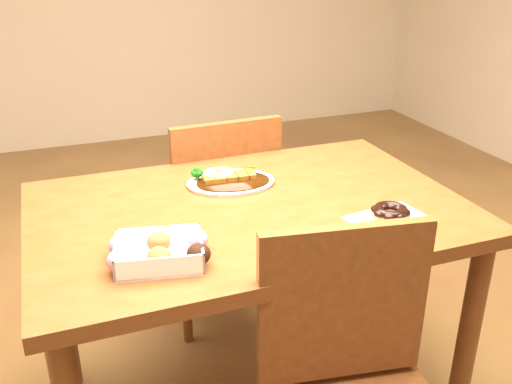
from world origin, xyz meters
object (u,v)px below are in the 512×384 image
object	(u,v)px
table	(250,237)
donut_box	(159,251)
katsu_curry_plate	(229,180)
pon_de_ring	(390,213)
chair_far	(217,212)

from	to	relation	value
table	donut_box	xyz separation A→B (m)	(-0.30, -0.21, 0.13)
katsu_curry_plate	pon_de_ring	distance (m)	0.50
table	katsu_curry_plate	xyz separation A→B (m)	(-0.00, 0.17, 0.11)
katsu_curry_plate	pon_de_ring	world-z (taller)	katsu_curry_plate
chair_far	pon_de_ring	xyz separation A→B (m)	(0.25, -0.75, 0.29)
donut_box	pon_de_ring	xyz separation A→B (m)	(0.62, -0.01, -0.01)
chair_far	donut_box	xyz separation A→B (m)	(-0.36, -0.75, 0.30)
katsu_curry_plate	pon_de_ring	size ratio (longest dim) A/B	1.25
donut_box	pon_de_ring	world-z (taller)	donut_box
chair_far	katsu_curry_plate	xyz separation A→B (m)	(-0.07, -0.37, 0.29)
katsu_curry_plate	table	bearing A→B (deg)	-88.37
katsu_curry_plate	donut_box	xyz separation A→B (m)	(-0.29, -0.38, 0.02)
table	chair_far	bearing A→B (deg)	83.21
chair_far	katsu_curry_plate	distance (m)	0.47
chair_far	katsu_curry_plate	size ratio (longest dim) A/B	3.04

